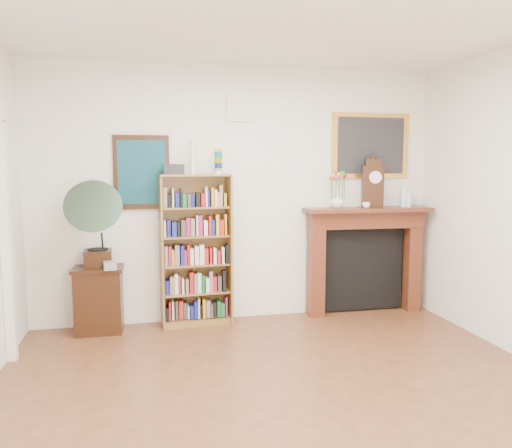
{
  "coord_description": "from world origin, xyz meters",
  "views": [
    {
      "loc": [
        -0.99,
        -2.96,
        1.73
      ],
      "look_at": [
        -0.0,
        1.6,
        1.17
      ],
      "focal_mm": 35.0,
      "sensor_mm": 36.0,
      "label": 1
    }
  ],
  "objects_px": {
    "mantel_clock": "(373,184)",
    "teacup": "(366,205)",
    "side_cabinet": "(99,300)",
    "gramophone": "(95,219)",
    "flower_vase": "(337,201)",
    "bottle_right": "(409,198)",
    "fireplace": "(364,250)",
    "cd_stack": "(110,266)",
    "bookshelf": "(196,242)",
    "bottle_left": "(404,196)"
  },
  "relations": [
    {
      "from": "bottle_right",
      "to": "flower_vase",
      "type": "bearing_deg",
      "value": 178.36
    },
    {
      "from": "side_cabinet",
      "to": "teacup",
      "type": "distance_m",
      "value": 3.08
    },
    {
      "from": "gramophone",
      "to": "flower_vase",
      "type": "xyz_separation_m",
      "value": [
        2.62,
        0.14,
        0.13
      ]
    },
    {
      "from": "cd_stack",
      "to": "bottle_right",
      "type": "relative_size",
      "value": 0.6
    },
    {
      "from": "mantel_clock",
      "to": "bottle_left",
      "type": "xyz_separation_m",
      "value": [
        0.38,
        -0.03,
        -0.15
      ]
    },
    {
      "from": "fireplace",
      "to": "bottle_right",
      "type": "relative_size",
      "value": 7.4
    },
    {
      "from": "bookshelf",
      "to": "bottle_right",
      "type": "distance_m",
      "value": 2.52
    },
    {
      "from": "cd_stack",
      "to": "flower_vase",
      "type": "distance_m",
      "value": 2.56
    },
    {
      "from": "cd_stack",
      "to": "bottle_left",
      "type": "xyz_separation_m",
      "value": [
        3.3,
        0.2,
        0.64
      ]
    },
    {
      "from": "bottle_left",
      "to": "gramophone",
      "type": "bearing_deg",
      "value": -177.74
    },
    {
      "from": "mantel_clock",
      "to": "side_cabinet",
      "type": "bearing_deg",
      "value": -162.76
    },
    {
      "from": "mantel_clock",
      "to": "teacup",
      "type": "height_order",
      "value": "mantel_clock"
    },
    {
      "from": "flower_vase",
      "to": "teacup",
      "type": "distance_m",
      "value": 0.33
    },
    {
      "from": "side_cabinet",
      "to": "bottle_left",
      "type": "xyz_separation_m",
      "value": [
        3.44,
        0.05,
        1.02
      ]
    },
    {
      "from": "mantel_clock",
      "to": "bottle_left",
      "type": "relative_size",
      "value": 2.3
    },
    {
      "from": "fireplace",
      "to": "teacup",
      "type": "height_order",
      "value": "teacup"
    },
    {
      "from": "gramophone",
      "to": "teacup",
      "type": "distance_m",
      "value": 2.93
    },
    {
      "from": "side_cabinet",
      "to": "gramophone",
      "type": "distance_m",
      "value": 0.85
    },
    {
      "from": "fireplace",
      "to": "cd_stack",
      "type": "xyz_separation_m",
      "value": [
        -2.85,
        -0.25,
        -0.01
      ]
    },
    {
      "from": "side_cabinet",
      "to": "bottle_right",
      "type": "height_order",
      "value": "bottle_right"
    },
    {
      "from": "cd_stack",
      "to": "fireplace",
      "type": "bearing_deg",
      "value": 5.01
    },
    {
      "from": "fireplace",
      "to": "flower_vase",
      "type": "distance_m",
      "value": 0.69
    },
    {
      "from": "cd_stack",
      "to": "bottle_right",
      "type": "bearing_deg",
      "value": 3.11
    },
    {
      "from": "side_cabinet",
      "to": "mantel_clock",
      "type": "relative_size",
      "value": 1.24
    },
    {
      "from": "bookshelf",
      "to": "bottle_right",
      "type": "relative_size",
      "value": 9.39
    },
    {
      "from": "side_cabinet",
      "to": "teacup",
      "type": "xyz_separation_m",
      "value": [
        2.93,
        -0.04,
        0.93
      ]
    },
    {
      "from": "bookshelf",
      "to": "teacup",
      "type": "xyz_separation_m",
      "value": [
        1.92,
        -0.09,
        0.37
      ]
    },
    {
      "from": "side_cabinet",
      "to": "bottle_right",
      "type": "relative_size",
      "value": 3.43
    },
    {
      "from": "bookshelf",
      "to": "flower_vase",
      "type": "xyz_separation_m",
      "value": [
        1.61,
        0.0,
        0.41
      ]
    },
    {
      "from": "cd_stack",
      "to": "bottle_right",
      "type": "height_order",
      "value": "bottle_right"
    },
    {
      "from": "fireplace",
      "to": "bottle_left",
      "type": "xyz_separation_m",
      "value": [
        0.46,
        -0.05,
        0.63
      ]
    },
    {
      "from": "gramophone",
      "to": "teacup",
      "type": "bearing_deg",
      "value": -1.62
    },
    {
      "from": "bookshelf",
      "to": "bottle_left",
      "type": "bearing_deg",
      "value": -4.38
    },
    {
      "from": "fireplace",
      "to": "gramophone",
      "type": "bearing_deg",
      "value": -175.0
    },
    {
      "from": "teacup",
      "to": "fireplace",
      "type": "bearing_deg",
      "value": 70.05
    },
    {
      "from": "bottle_right",
      "to": "gramophone",
      "type": "bearing_deg",
      "value": -178.13
    },
    {
      "from": "cd_stack",
      "to": "bottle_left",
      "type": "distance_m",
      "value": 3.37
    },
    {
      "from": "cd_stack",
      "to": "mantel_clock",
      "type": "distance_m",
      "value": 3.03
    },
    {
      "from": "bottle_right",
      "to": "bookshelf",
      "type": "bearing_deg",
      "value": 179.54
    },
    {
      "from": "gramophone",
      "to": "flower_vase",
      "type": "bearing_deg",
      "value": 0.48
    },
    {
      "from": "bookshelf",
      "to": "cd_stack",
      "type": "distance_m",
      "value": 0.92
    },
    {
      "from": "gramophone",
      "to": "bottle_left",
      "type": "relative_size",
      "value": 3.73
    },
    {
      "from": "side_cabinet",
      "to": "bottle_right",
      "type": "bearing_deg",
      "value": 2.22
    },
    {
      "from": "bookshelf",
      "to": "bottle_left",
      "type": "distance_m",
      "value": 2.47
    },
    {
      "from": "gramophone",
      "to": "bottle_right",
      "type": "bearing_deg",
      "value": -0.69
    },
    {
      "from": "gramophone",
      "to": "cd_stack",
      "type": "relative_size",
      "value": 7.46
    },
    {
      "from": "side_cabinet",
      "to": "cd_stack",
      "type": "distance_m",
      "value": 0.43
    },
    {
      "from": "bookshelf",
      "to": "teacup",
      "type": "height_order",
      "value": "bookshelf"
    },
    {
      "from": "cd_stack",
      "to": "teacup",
      "type": "xyz_separation_m",
      "value": [
        2.8,
        0.12,
        0.55
      ]
    },
    {
      "from": "fireplace",
      "to": "flower_vase",
      "type": "relative_size",
      "value": 9.36
    }
  ]
}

